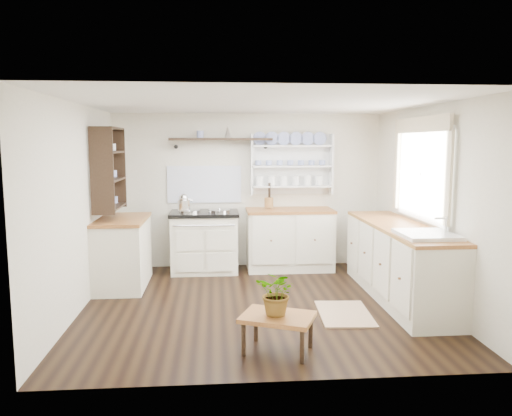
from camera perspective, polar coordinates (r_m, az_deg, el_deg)
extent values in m
cube|color=black|center=(5.91, 0.29, -10.95)|extent=(4.00, 3.80, 0.01)
cube|color=beige|center=(7.54, -0.95, 2.00)|extent=(4.00, 0.02, 2.30)
cube|color=beige|center=(6.16, 19.18, 0.36)|extent=(0.02, 3.80, 2.30)
cube|color=beige|center=(5.84, -19.67, -0.04)|extent=(0.02, 3.80, 2.30)
cube|color=white|center=(5.63, 0.31, 11.87)|extent=(4.00, 3.80, 0.01)
cube|color=white|center=(6.25, 18.43, 3.71)|extent=(0.04, 1.40, 1.00)
cube|color=white|center=(6.24, 18.26, 3.71)|extent=(0.02, 1.50, 1.10)
cube|color=beige|center=(6.23, 18.30, 9.05)|extent=(0.04, 1.55, 0.18)
cube|color=white|center=(7.31, -5.88, -4.04)|extent=(0.94, 0.61, 0.83)
cube|color=black|center=(7.23, -5.93, -0.63)|extent=(0.98, 0.65, 0.05)
cylinder|color=silver|center=(7.24, -7.65, -0.33)|extent=(0.32, 0.32, 0.03)
cylinder|color=silver|center=(7.23, -4.22, -0.30)|extent=(0.32, 0.32, 0.03)
cylinder|color=silver|center=(6.91, -5.98, -2.01)|extent=(0.85, 0.02, 0.02)
cube|color=beige|center=(7.41, 3.86, -3.66)|extent=(1.25, 0.60, 0.88)
cube|color=brown|center=(7.34, 3.89, -0.29)|extent=(1.27, 0.63, 0.04)
cube|color=beige|center=(6.26, 16.00, -6.01)|extent=(0.60, 2.40, 0.88)
cube|color=brown|center=(6.17, 16.15, -2.04)|extent=(0.62, 2.43, 0.04)
cube|color=white|center=(5.51, 18.88, -4.12)|extent=(0.55, 0.60, 0.28)
cylinder|color=silver|center=(5.55, 20.86, -2.02)|extent=(0.02, 0.02, 0.22)
cube|color=beige|center=(6.75, -14.97, -4.99)|extent=(0.60, 1.10, 0.88)
cube|color=brown|center=(6.68, -15.09, -1.30)|extent=(0.62, 1.13, 0.04)
cube|color=white|center=(7.56, 3.99, 5.04)|extent=(1.20, 0.03, 0.90)
cube|color=white|center=(7.47, 4.10, 5.01)|extent=(1.20, 0.22, 0.02)
cylinder|color=navy|center=(7.48, 4.11, 7.08)|extent=(0.20, 0.02, 0.20)
cube|color=black|center=(7.36, -4.03, 7.85)|extent=(1.50, 0.24, 0.04)
cone|color=black|center=(7.45, -9.07, 6.93)|extent=(0.06, 0.20, 0.06)
cone|color=black|center=(7.47, 1.00, 7.02)|extent=(0.06, 0.20, 0.06)
cube|color=black|center=(6.64, -16.48, 4.42)|extent=(0.28, 0.80, 1.05)
cylinder|color=olive|center=(7.36, 1.48, 0.60)|extent=(0.13, 0.13, 0.15)
cube|color=brown|center=(4.56, 2.50, -12.36)|extent=(0.75, 0.66, 0.04)
cylinder|color=black|center=(4.54, -1.44, -14.75)|extent=(0.04, 0.04, 0.30)
cylinder|color=black|center=(4.85, -0.02, -13.27)|extent=(0.04, 0.04, 0.30)
cylinder|color=black|center=(4.41, 5.28, -15.50)|extent=(0.04, 0.04, 0.30)
cylinder|color=black|center=(4.72, 6.26, -13.90)|extent=(0.04, 0.04, 0.30)
imported|color=#3F7233|center=(4.49, 2.52, -9.66)|extent=(0.49, 0.47, 0.41)
cube|color=#967457|center=(5.67, 10.07, -11.80)|extent=(0.61, 0.89, 0.02)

